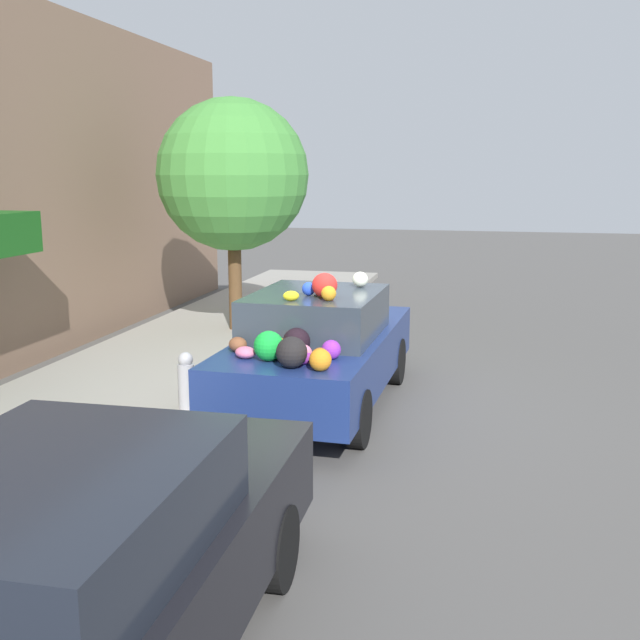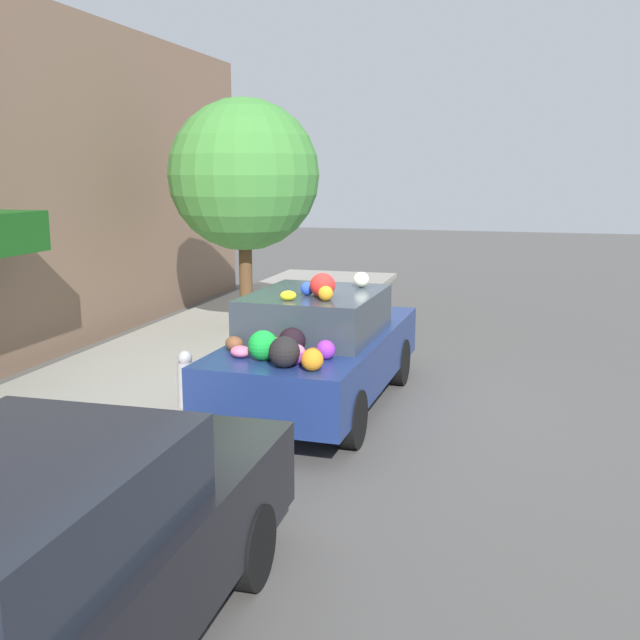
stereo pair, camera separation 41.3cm
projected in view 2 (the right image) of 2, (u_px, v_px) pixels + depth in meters
ground_plane at (319, 406)px, 9.66m from camera, size 60.00×60.00×0.00m
sidewalk_curb at (132, 385)px, 10.37m from camera, size 24.00×3.20×0.13m
street_tree at (244, 175)px, 13.28m from camera, size 2.69×2.69×4.13m
fire_hydrant at (186, 379)px, 9.16m from camera, size 0.20×0.20×0.70m
art_car at (318, 348)px, 9.43m from camera, size 4.24×1.83×1.80m
parked_car_plain at (31, 577)px, 4.15m from camera, size 4.52×1.80×1.50m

